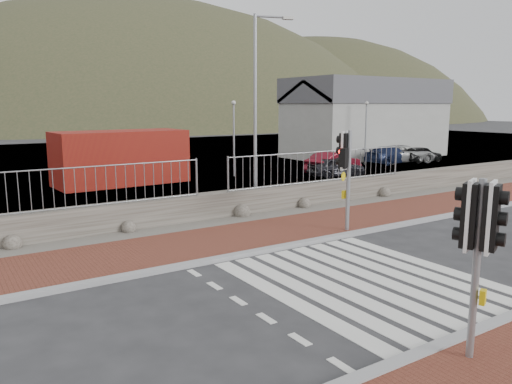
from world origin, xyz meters
TOP-DOWN VIEW (x-y plane):
  - ground at (0.00, 0.00)m, footprint 220.00×220.00m
  - sidewalk_far at (0.00, 4.50)m, footprint 40.00×3.00m
  - kerb_near at (0.00, -3.00)m, footprint 40.00×0.25m
  - kerb_far at (0.00, 3.00)m, footprint 40.00×0.25m
  - zebra_crossing at (-0.00, 0.00)m, footprint 4.62×5.60m
  - gravel_strip at (0.00, 6.50)m, footprint 40.00×1.50m
  - stone_wall at (0.00, 7.30)m, footprint 40.00×0.60m
  - railing at (0.00, 7.15)m, footprint 18.07×0.07m
  - quay at (0.00, 27.90)m, footprint 120.00×40.00m
  - water at (0.00, 62.90)m, footprint 220.00×50.00m
  - harbor_building at (20.00, 19.90)m, footprint 12.20×6.20m
  - hills_backdrop at (6.74, 87.90)m, footprint 254.00×90.00m
  - traffic_signal_near at (-1.26, -3.48)m, footprint 0.47×0.38m
  - traffic_signal_far at (2.60, 3.35)m, footprint 0.77×0.50m
  - streetlight at (2.45, 8.06)m, footprint 1.47×0.60m
  - shipping_container at (-0.04, 16.70)m, footprint 6.46×3.03m
  - car_a at (10.54, 12.62)m, footprint 3.39×1.87m
  - car_b at (11.20, 13.59)m, footprint 4.04×2.19m
  - car_c at (17.79, 15.35)m, footprint 4.06×1.84m
  - car_d at (19.12, 15.31)m, footprint 4.68×3.09m
  - car_e at (20.28, 14.83)m, footprint 3.29×1.44m

SIDE VIEW (x-z plane):
  - hills_backdrop at x=6.74m, z-range -73.05..26.95m
  - ground at x=0.00m, z-range 0.00..0.00m
  - quay at x=0.00m, z-range -0.25..0.25m
  - water at x=0.00m, z-range -0.03..0.03m
  - zebra_crossing at x=0.00m, z-range 0.00..0.01m
  - gravel_strip at x=0.00m, z-range 0.00..0.06m
  - sidewalk_far at x=0.00m, z-range 0.00..0.08m
  - kerb_near at x=0.00m, z-range -0.01..0.11m
  - kerb_far at x=0.00m, z-range -0.01..0.11m
  - stone_wall at x=0.00m, z-range 0.00..0.90m
  - car_a at x=10.54m, z-range 0.00..1.09m
  - car_e at x=20.28m, z-range 0.00..1.10m
  - car_c at x=17.79m, z-range 0.00..1.16m
  - car_d at x=19.12m, z-range 0.00..1.20m
  - car_b at x=11.20m, z-range 0.00..1.26m
  - shipping_container at x=-0.04m, z-range 0.00..2.63m
  - railing at x=0.00m, z-range 1.21..2.43m
  - traffic_signal_near at x=-1.26m, z-range 0.62..3.46m
  - traffic_signal_far at x=2.60m, z-range 0.70..3.83m
  - harbor_building at x=20.00m, z-range 0.03..5.83m
  - streetlight at x=2.45m, z-range 0.45..7.57m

